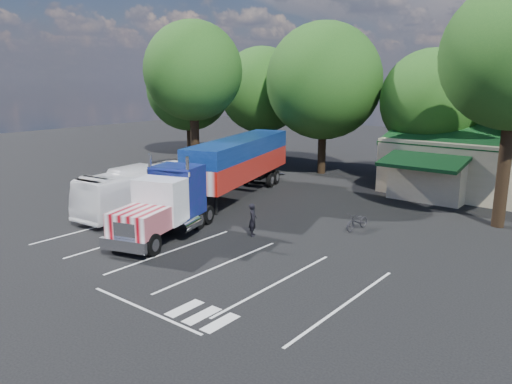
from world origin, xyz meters
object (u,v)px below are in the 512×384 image
Objects in this scene: semi_truck at (224,168)px; silver_sedan at (474,190)px; tour_bus at (150,187)px; woman at (253,220)px; bicycle at (357,221)px.

semi_truck is 4.60× the size of silver_sedan.
semi_truck is at bearing 51.00° from tour_bus.
silver_sedan is at bearing 24.56° from semi_truck.
woman is 0.40× the size of silver_sedan.
semi_truck reaches higher than bicycle.
semi_truck is 10.75× the size of bicycle.
bicycle is 0.43× the size of silver_sedan.
semi_truck is 1.94× the size of tour_bus.
woman is 17.15m from silver_sedan.
woman is at bearing -123.28° from bicycle.
tour_bus is 22.02m from silver_sedan.
bicycle is 0.18× the size of tour_bus.
woman is 8.62m from tour_bus.
woman reaches higher than bicycle.
semi_truck is at bearing -170.54° from bicycle.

